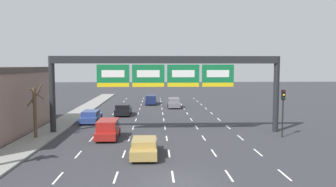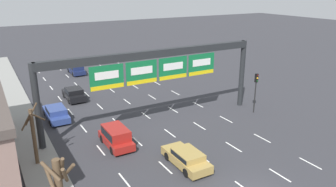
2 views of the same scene
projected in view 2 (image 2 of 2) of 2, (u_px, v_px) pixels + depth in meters
The scene contains 10 objects.
lane_dashes at pixel (157, 124), 32.14m from camera, with size 13.32×67.00×0.01m.
sign_gantry at pixel (156, 66), 30.35m from camera, with size 21.94×0.70×7.32m.
car_blue at pixel (56, 113), 33.04m from camera, with size 1.87×4.87×1.34m.
car_grey at pixel (109, 73), 47.94m from camera, with size 1.83×4.03×1.51m.
suv_red at pixel (116, 136), 27.43m from camera, with size 1.84×4.06×1.67m.
suv_navy at pixel (76, 68), 50.22m from camera, with size 1.83×4.56×1.50m.
car_black at pixel (74, 94), 38.69m from camera, with size 1.94×4.16×1.45m.
car_gold at pixel (187, 158), 24.43m from camera, with size 1.86×4.50×1.29m.
traffic_light_near_gantry at pixel (256, 85), 34.04m from camera, with size 0.30×0.35×4.28m.
tree_bare_second at pixel (34, 133), 24.01m from camera, with size 1.74×1.75×4.66m.
Camera 2 is at (-13.81, -12.69, 12.90)m, focal length 35.00 mm.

